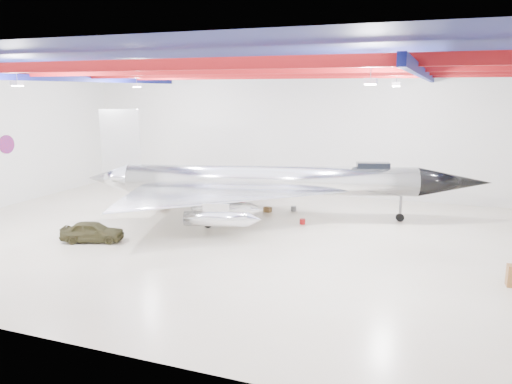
% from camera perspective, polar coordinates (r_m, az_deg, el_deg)
% --- Properties ---
extents(floor, '(40.00, 40.00, 0.00)m').
position_cam_1_polar(floor, '(32.80, -3.95, -4.94)').
color(floor, beige).
rests_on(floor, ground).
extents(wall_back, '(40.00, 0.00, 40.00)m').
position_cam_1_polar(wall_back, '(45.67, 3.84, 6.76)').
color(wall_back, silver).
rests_on(wall_back, floor).
extents(ceiling, '(40.00, 40.00, 0.00)m').
position_cam_1_polar(ceiling, '(31.50, -4.24, 14.62)').
color(ceiling, '#0A0F38').
rests_on(ceiling, wall_back).
extents(ceiling_structure, '(39.50, 29.50, 1.08)m').
position_cam_1_polar(ceiling_structure, '(31.47, -4.22, 13.39)').
color(ceiling_structure, maroon).
rests_on(ceiling_structure, ceiling).
extents(wall_roundel, '(0.10, 1.50, 1.50)m').
position_cam_1_polar(wall_roundel, '(45.27, -26.61, 4.89)').
color(wall_roundel, '#B21414').
rests_on(wall_roundel, wall_left).
extents(jet_aircraft, '(28.55, 20.76, 7.97)m').
position_cam_1_polar(jet_aircraft, '(36.15, 1.55, 0.90)').
color(jet_aircraft, silver).
rests_on(jet_aircraft, floor).
extents(jeep, '(4.12, 2.75, 1.30)m').
position_cam_1_polar(jeep, '(32.85, -18.19, -4.30)').
color(jeep, '#3A361D').
rests_on(jeep, floor).
extents(crate_ply, '(0.62, 0.51, 0.40)m').
position_cam_1_polar(crate_ply, '(40.84, -10.34, -1.51)').
color(crate_ply, olive).
rests_on(crate_ply, floor).
extents(toolbox_red, '(0.51, 0.45, 0.30)m').
position_cam_1_polar(toolbox_red, '(42.20, -1.60, -0.97)').
color(toolbox_red, '#A51012').
rests_on(toolbox_red, floor).
extents(engine_drum, '(0.66, 0.66, 0.48)m').
position_cam_1_polar(engine_drum, '(36.55, -1.18, -2.80)').
color(engine_drum, '#59595B').
rests_on(engine_drum, floor).
extents(parts_bin, '(0.64, 0.56, 0.38)m').
position_cam_1_polar(parts_bin, '(38.84, 1.33, -2.01)').
color(parts_bin, olive).
rests_on(parts_bin, floor).
extents(crate_small, '(0.47, 0.41, 0.28)m').
position_cam_1_polar(crate_small, '(43.29, -11.60, -0.90)').
color(crate_small, '#59595B').
rests_on(crate_small, floor).
extents(tool_chest, '(0.54, 0.54, 0.37)m').
position_cam_1_polar(tool_chest, '(35.52, 5.34, -3.37)').
color(tool_chest, '#A51012').
rests_on(tool_chest, floor).
extents(oil_barrel, '(0.75, 0.68, 0.43)m').
position_cam_1_polar(oil_barrel, '(39.15, -1.71, -1.86)').
color(oil_barrel, olive).
rests_on(oil_barrel, floor).
extents(spares_box, '(0.56, 0.56, 0.39)m').
position_cam_1_polar(spares_box, '(39.22, 4.31, -1.90)').
color(spares_box, '#59595B').
rests_on(spares_box, floor).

